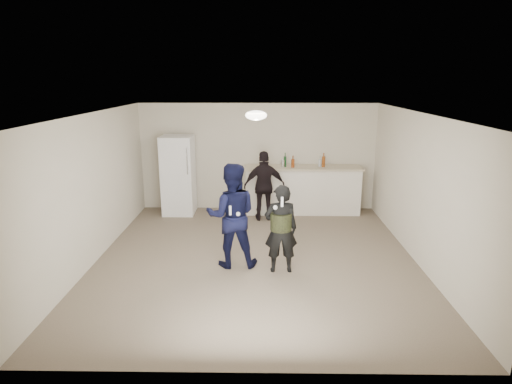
{
  "coord_description": "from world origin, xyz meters",
  "views": [
    {
      "loc": [
        0.11,
        -6.92,
        3.06
      ],
      "look_at": [
        0.0,
        0.2,
        1.15
      ],
      "focal_mm": 30.0,
      "sensor_mm": 36.0,
      "label": 1
    }
  ],
  "objects_px": {
    "fridge": "(178,175)",
    "woman": "(281,229)",
    "man": "(232,216)",
    "spectator": "(264,186)",
    "shaker": "(283,163)",
    "counter": "(302,191)"
  },
  "relations": [
    {
      "from": "woman",
      "to": "counter",
      "type": "bearing_deg",
      "value": -104.64
    },
    {
      "from": "woman",
      "to": "fridge",
      "type": "bearing_deg",
      "value": -57.54
    },
    {
      "from": "fridge",
      "to": "shaker",
      "type": "relative_size",
      "value": 10.59
    },
    {
      "from": "man",
      "to": "spectator",
      "type": "relative_size",
      "value": 1.13
    },
    {
      "from": "fridge",
      "to": "man",
      "type": "xyz_separation_m",
      "value": [
        1.42,
        -2.86,
        -0.03
      ]
    },
    {
      "from": "counter",
      "to": "spectator",
      "type": "bearing_deg",
      "value": -148.25
    },
    {
      "from": "woman",
      "to": "spectator",
      "type": "height_order",
      "value": "spectator"
    },
    {
      "from": "shaker",
      "to": "woman",
      "type": "relative_size",
      "value": 0.12
    },
    {
      "from": "fridge",
      "to": "woman",
      "type": "relative_size",
      "value": 1.24
    },
    {
      "from": "fridge",
      "to": "man",
      "type": "relative_size",
      "value": 1.03
    },
    {
      "from": "fridge",
      "to": "counter",
      "type": "bearing_deg",
      "value": 1.4
    },
    {
      "from": "counter",
      "to": "shaker",
      "type": "height_order",
      "value": "shaker"
    },
    {
      "from": "woman",
      "to": "spectator",
      "type": "relative_size",
      "value": 0.94
    },
    {
      "from": "spectator",
      "to": "counter",
      "type": "bearing_deg",
      "value": -153.82
    },
    {
      "from": "fridge",
      "to": "shaker",
      "type": "height_order",
      "value": "fridge"
    },
    {
      "from": "man",
      "to": "woman",
      "type": "bearing_deg",
      "value": 161.41
    },
    {
      "from": "man",
      "to": "spectator",
      "type": "height_order",
      "value": "man"
    },
    {
      "from": "fridge",
      "to": "man",
      "type": "distance_m",
      "value": 3.19
    },
    {
      "from": "shaker",
      "to": "woman",
      "type": "xyz_separation_m",
      "value": [
        -0.17,
        -3.12,
        -0.45
      ]
    },
    {
      "from": "counter",
      "to": "fridge",
      "type": "bearing_deg",
      "value": -178.6
    },
    {
      "from": "counter",
      "to": "woman",
      "type": "relative_size",
      "value": 1.79
    },
    {
      "from": "shaker",
      "to": "spectator",
      "type": "relative_size",
      "value": 0.11
    }
  ]
}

